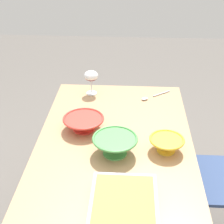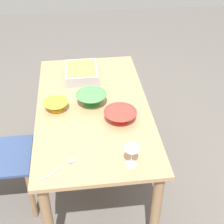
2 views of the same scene
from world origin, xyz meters
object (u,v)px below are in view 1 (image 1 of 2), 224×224
at_px(dining_table, 114,169).
at_px(wine_glass, 91,77).
at_px(small_bowl, 115,145).
at_px(serving_spoon, 150,97).
at_px(serving_bowl, 167,144).
at_px(casserole_dish, 124,208).
at_px(mixing_bowl, 84,123).

xyz_separation_m(dining_table, wine_glass, (0.60, 0.18, 0.23)).
bearing_deg(small_bowl, serving_spoon, -18.36).
relative_size(dining_table, serving_spoon, 7.49).
height_order(dining_table, serving_bowl, serving_bowl).
bearing_deg(casserole_dish, dining_table, 8.29).
bearing_deg(mixing_bowl, serving_bowl, -111.12).
bearing_deg(wine_glass, dining_table, -163.71).
bearing_deg(dining_table, mixing_bowl, 42.91).
relative_size(mixing_bowl, serving_bowl, 1.29).
bearing_deg(dining_table, casserole_dish, -171.71).
bearing_deg(casserole_dish, small_bowl, 7.70).
height_order(casserole_dish, mixing_bowl, casserole_dish).
height_order(mixing_bowl, serving_spoon, mixing_bowl).
relative_size(small_bowl, serving_bowl, 1.28).
relative_size(dining_table, casserole_dish, 4.55).
xyz_separation_m(mixing_bowl, serving_spoon, (0.38, -0.37, -0.04)).
height_order(casserole_dish, serving_spoon, casserole_dish).
relative_size(small_bowl, serving_spoon, 1.13).
bearing_deg(wine_glass, serving_bowl, -143.42).
bearing_deg(wine_glass, serving_spoon, -95.74).
distance_m(mixing_bowl, serving_spoon, 0.53).
bearing_deg(dining_table, small_bowl, -159.04).
distance_m(casserole_dish, serving_spoon, 0.98).
xyz_separation_m(mixing_bowl, serving_bowl, (-0.16, -0.43, -0.00)).
distance_m(dining_table, small_bowl, 0.17).
bearing_deg(serving_bowl, wine_glass, 36.58).
bearing_deg(mixing_bowl, small_bowl, -138.59).
xyz_separation_m(casserole_dish, serving_bowl, (0.43, -0.20, -0.00)).
xyz_separation_m(casserole_dish, mixing_bowl, (0.59, 0.23, -0.00)).
height_order(mixing_bowl, small_bowl, small_bowl).
distance_m(dining_table, wine_glass, 0.67).
bearing_deg(mixing_bowl, serving_spoon, -44.40).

